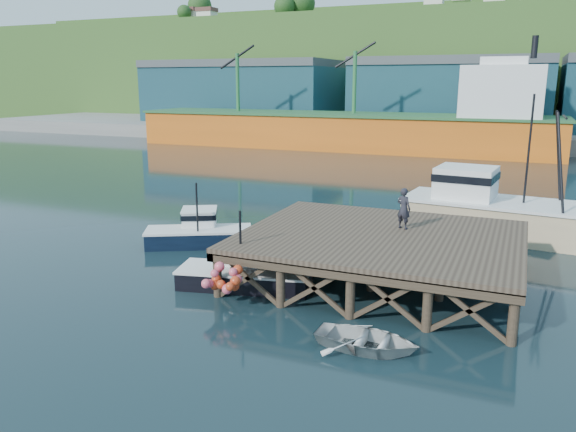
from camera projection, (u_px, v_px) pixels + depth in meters
The scene contains 12 objects.
ground at pixel (270, 264), 27.50m from camera, with size 300.00×300.00×0.00m, color black.
wharf at pixel (380, 239), 24.80m from camera, with size 12.00×10.00×2.62m.
far_quay at pixel (452, 131), 89.95m from camera, with size 160.00×40.00×2.00m, color gray.
warehouse_left at pixel (243, 94), 97.44m from camera, with size 32.00×16.00×9.00m, color #184350.
warehouse_mid at pixel (450, 96), 84.19m from camera, with size 28.00×16.00×9.00m, color #184350.
cargo_ship at pixel (365, 124), 72.92m from camera, with size 55.50×10.00×13.75m.
hillside at pixel (474, 70), 114.48m from camera, with size 220.00×50.00×22.00m, color #2D511E.
boat_navy at pixel (199, 231), 30.73m from camera, with size 5.99×4.50×3.56m.
boat_black at pixel (246, 271), 24.51m from camera, with size 6.05×5.02×3.54m.
trawler at pixel (507, 209), 31.95m from camera, with size 12.43×5.54×8.07m.
dinghy at pixel (367, 340), 18.63m from camera, with size 2.48×3.47×0.72m, color silver.
dockworker at pixel (404, 208), 25.59m from camera, with size 0.69×0.45×1.89m, color black.
Camera 1 is at (11.03, -23.77, 8.72)m, focal length 35.00 mm.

